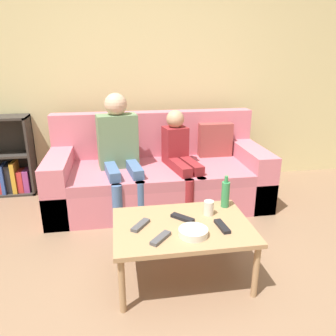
{
  "coord_description": "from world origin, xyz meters",
  "views": [
    {
      "loc": [
        -0.3,
        -1.48,
        1.47
      ],
      "look_at": [
        0.1,
        1.01,
        0.59
      ],
      "focal_mm": 35.0,
      "sensor_mm": 36.0,
      "label": 1
    }
  ],
  "objects_px": {
    "tv_remote_2": "(222,226)",
    "bottle": "(225,194)",
    "tv_remote_1": "(182,218)",
    "tv_remote_0": "(141,225)",
    "person_child": "(180,155)",
    "bookshelf": "(5,165)",
    "snack_bowl": "(193,232)",
    "cup_near": "(209,208)",
    "tv_remote_3": "(161,238)",
    "couch": "(159,175)",
    "person_adult": "(119,145)",
    "coffee_table": "(182,230)"
  },
  "relations": [
    {
      "from": "coffee_table",
      "to": "bookshelf",
      "type": "bearing_deg",
      "value": 132.93
    },
    {
      "from": "person_adult",
      "to": "tv_remote_2",
      "type": "height_order",
      "value": "person_adult"
    },
    {
      "from": "bookshelf",
      "to": "person_child",
      "type": "relative_size",
      "value": 0.9
    },
    {
      "from": "couch",
      "to": "tv_remote_1",
      "type": "bearing_deg",
      "value": -89.82
    },
    {
      "from": "coffee_table",
      "to": "snack_bowl",
      "type": "xyz_separation_m",
      "value": [
        0.04,
        -0.15,
        0.06
      ]
    },
    {
      "from": "bookshelf",
      "to": "tv_remote_0",
      "type": "relative_size",
      "value": 5.17
    },
    {
      "from": "person_child",
      "to": "cup_near",
      "type": "xyz_separation_m",
      "value": [
        0.0,
        -1.01,
        -0.08
      ]
    },
    {
      "from": "tv_remote_0",
      "to": "tv_remote_2",
      "type": "distance_m",
      "value": 0.53
    },
    {
      "from": "bottle",
      "to": "couch",
      "type": "bearing_deg",
      "value": 108.58
    },
    {
      "from": "person_child",
      "to": "tv_remote_2",
      "type": "bearing_deg",
      "value": -100.02
    },
    {
      "from": "tv_remote_2",
      "to": "coffee_table",
      "type": "bearing_deg",
      "value": 155.33
    },
    {
      "from": "couch",
      "to": "tv_remote_3",
      "type": "relative_size",
      "value": 13.44
    },
    {
      "from": "bookshelf",
      "to": "coffee_table",
      "type": "distance_m",
      "value": 2.38
    },
    {
      "from": "tv_remote_1",
      "to": "coffee_table",
      "type": "bearing_deg",
      "value": -146.95
    },
    {
      "from": "couch",
      "to": "bottle",
      "type": "relative_size",
      "value": 8.85
    },
    {
      "from": "bookshelf",
      "to": "bottle",
      "type": "height_order",
      "value": "bookshelf"
    },
    {
      "from": "bottle",
      "to": "person_adult",
      "type": "bearing_deg",
      "value": 127.95
    },
    {
      "from": "tv_remote_1",
      "to": "tv_remote_2",
      "type": "xyz_separation_m",
      "value": [
        0.23,
        -0.15,
        0.0
      ]
    },
    {
      "from": "tv_remote_0",
      "to": "bookshelf",
      "type": "bearing_deg",
      "value": 163.84
    },
    {
      "from": "couch",
      "to": "person_adult",
      "type": "distance_m",
      "value": 0.54
    },
    {
      "from": "coffee_table",
      "to": "bottle",
      "type": "height_order",
      "value": "bottle"
    },
    {
      "from": "person_adult",
      "to": "bookshelf",
      "type": "bearing_deg",
      "value": 146.73
    },
    {
      "from": "cup_near",
      "to": "tv_remote_2",
      "type": "distance_m",
      "value": 0.2
    },
    {
      "from": "person_adult",
      "to": "cup_near",
      "type": "bearing_deg",
      "value": -69.22
    },
    {
      "from": "bookshelf",
      "to": "snack_bowl",
      "type": "xyz_separation_m",
      "value": [
        1.66,
        -1.89,
        0.1
      ]
    },
    {
      "from": "person_child",
      "to": "tv_remote_0",
      "type": "relative_size",
      "value": 5.74
    },
    {
      "from": "tv_remote_2",
      "to": "bottle",
      "type": "distance_m",
      "value": 0.33
    },
    {
      "from": "snack_bowl",
      "to": "bottle",
      "type": "distance_m",
      "value": 0.49
    },
    {
      "from": "cup_near",
      "to": "tv_remote_1",
      "type": "xyz_separation_m",
      "value": [
        -0.2,
        -0.04,
        -0.04
      ]
    },
    {
      "from": "tv_remote_3",
      "to": "person_child",
      "type": "bearing_deg",
      "value": 114.72
    },
    {
      "from": "coffee_table",
      "to": "cup_near",
      "type": "bearing_deg",
      "value": 27.7
    },
    {
      "from": "tv_remote_1",
      "to": "tv_remote_2",
      "type": "bearing_deg",
      "value": -78.42
    },
    {
      "from": "person_adult",
      "to": "tv_remote_3",
      "type": "bearing_deg",
      "value": -89.35
    },
    {
      "from": "person_child",
      "to": "tv_remote_0",
      "type": "distance_m",
      "value": 1.21
    },
    {
      "from": "snack_bowl",
      "to": "bookshelf",
      "type": "bearing_deg",
      "value": 131.32
    },
    {
      "from": "coffee_table",
      "to": "couch",
      "type": "bearing_deg",
      "value": 89.47
    },
    {
      "from": "person_child",
      "to": "snack_bowl",
      "type": "xyz_separation_m",
      "value": [
        -0.17,
        -1.27,
        -0.11
      ]
    },
    {
      "from": "tv_remote_1",
      "to": "tv_remote_3",
      "type": "xyz_separation_m",
      "value": [
        -0.18,
        -0.23,
        0.0
      ]
    },
    {
      "from": "bookshelf",
      "to": "person_child",
      "type": "distance_m",
      "value": 1.95
    },
    {
      "from": "person_child",
      "to": "tv_remote_1",
      "type": "bearing_deg",
      "value": -112.25
    },
    {
      "from": "person_adult",
      "to": "snack_bowl",
      "type": "xyz_separation_m",
      "value": [
        0.42,
        -1.32,
        -0.23
      ]
    },
    {
      "from": "tv_remote_0",
      "to": "tv_remote_1",
      "type": "xyz_separation_m",
      "value": [
        0.29,
        0.06,
        0.0
      ]
    },
    {
      "from": "snack_bowl",
      "to": "bottle",
      "type": "bearing_deg",
      "value": 47.94
    },
    {
      "from": "snack_bowl",
      "to": "bottle",
      "type": "relative_size",
      "value": 0.76
    },
    {
      "from": "bookshelf",
      "to": "person_adult",
      "type": "xyz_separation_m",
      "value": [
        1.24,
        -0.58,
        0.32
      ]
    },
    {
      "from": "coffee_table",
      "to": "tv_remote_1",
      "type": "bearing_deg",
      "value": 77.7
    },
    {
      "from": "couch",
      "to": "snack_bowl",
      "type": "xyz_separation_m",
      "value": [
        0.03,
        -1.41,
        0.14
      ]
    },
    {
      "from": "tv_remote_2",
      "to": "couch",
      "type": "bearing_deg",
      "value": 94.05
    },
    {
      "from": "tv_remote_2",
      "to": "bottle",
      "type": "bearing_deg",
      "value": 62.72
    },
    {
      "from": "person_adult",
      "to": "tv_remote_0",
      "type": "relative_size",
      "value": 6.81
    }
  ]
}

